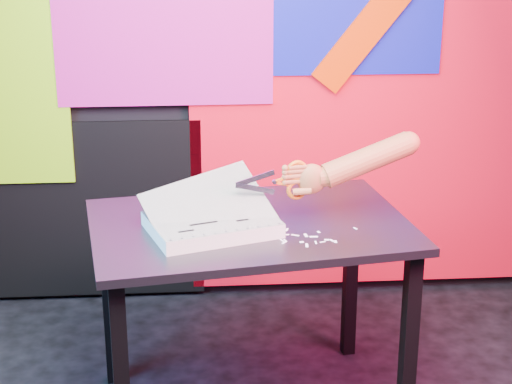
{
  "coord_description": "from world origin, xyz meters",
  "views": [
    {
      "loc": [
        -0.12,
        -2.28,
        1.84
      ],
      "look_at": [
        0.08,
        0.48,
        0.87
      ],
      "focal_mm": 60.0,
      "sensor_mm": 36.0,
      "label": 1
    }
  ],
  "objects": [
    {
      "name": "room",
      "position": [
        0.0,
        0.0,
        1.35
      ],
      "size": [
        3.01,
        3.01,
        2.71
      ],
      "color": "black",
      "rests_on": "ground"
    },
    {
      "name": "paper_clippings",
      "position": [
        0.24,
        0.35,
        0.75
      ],
      "size": [
        0.28,
        0.17,
        0.0
      ],
      "color": "white",
      "rests_on": "work_table"
    },
    {
      "name": "printout_stack",
      "position": [
        -0.08,
        0.43,
        0.78
      ],
      "size": [
        0.5,
        0.42,
        0.22
      ],
      "rotation": [
        0.0,
        0.0,
        0.32
      ],
      "color": "white",
      "rests_on": "work_table"
    },
    {
      "name": "backdrop",
      "position": [
        0.06,
        1.46,
        0.96
      ],
      "size": [
        2.88,
        0.05,
        2.08
      ],
      "color": "red",
      "rests_on": "ground"
    },
    {
      "name": "work_table",
      "position": [
        0.06,
        0.5,
        0.65
      ],
      "size": [
        1.2,
        0.9,
        0.75
      ],
      "rotation": [
        0.0,
        0.0,
        0.15
      ],
      "color": "black",
      "rests_on": "ground"
    },
    {
      "name": "scissors",
      "position": [
        0.21,
        0.5,
        0.9
      ],
      "size": [
        0.25,
        0.06,
        0.14
      ],
      "rotation": [
        0.0,
        0.0,
        0.18
      ],
      "color": "silver",
      "rests_on": "printout_stack"
    },
    {
      "name": "hand_forearm",
      "position": [
        0.44,
        0.55,
        0.95
      ],
      "size": [
        0.49,
        0.15,
        0.2
      ],
      "rotation": [
        0.0,
        0.0,
        0.18
      ],
      "color": "brown",
      "rests_on": "work_table"
    }
  ]
}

